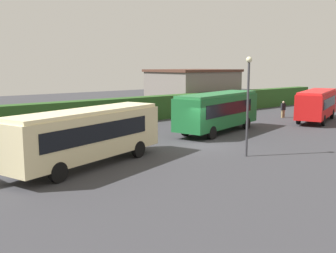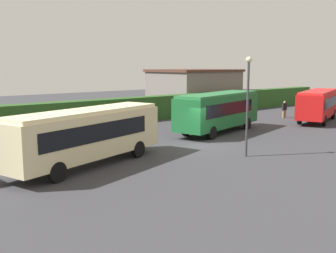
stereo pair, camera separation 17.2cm
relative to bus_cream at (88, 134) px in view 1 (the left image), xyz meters
name	(u,v)px [view 1 (the left image)]	position (x,y,z in m)	size (l,w,h in m)	color
ground_plane	(204,144)	(9.14, 0.09, -1.80)	(107.98, 107.98, 0.00)	#38383D
bus_cream	(88,134)	(0.00, 0.00, 0.00)	(10.28, 5.15, 3.12)	beige
bus_green	(218,110)	(13.54, 2.94, 0.06)	(9.95, 4.75, 3.25)	#19602D
bus_red	(317,103)	(25.80, 1.16, -0.04)	(9.37, 5.36, 3.05)	red
person_center	(188,117)	(13.61, 6.62, -0.93)	(0.45, 0.52, 1.67)	olive
person_right	(283,109)	(25.61, 4.84, -0.88)	(0.51, 0.42, 1.75)	olive
hedge_row	(109,112)	(9.14, 12.64, -0.61)	(65.99, 1.55, 2.38)	#2A5220
depot_building	(193,89)	(24.46, 17.47, 0.69)	(10.02, 8.14, 4.97)	slate
traffic_cone	(237,119)	(19.19, 5.64, -1.50)	(0.36, 0.36, 0.60)	orange
lamppost	(248,96)	(8.47, -4.14, 1.91)	(0.36, 0.36, 6.00)	#38383D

